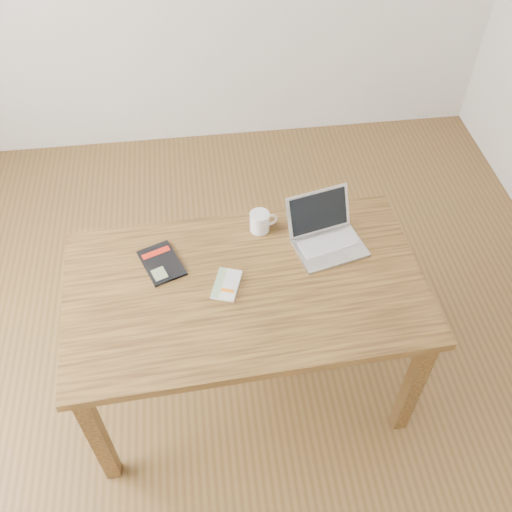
{
  "coord_description": "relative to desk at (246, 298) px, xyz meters",
  "views": [
    {
      "loc": [
        -0.01,
        -1.47,
        2.54
      ],
      "look_at": [
        0.18,
        0.02,
        0.85
      ],
      "focal_mm": 40.0,
      "sensor_mm": 36.0,
      "label": 1
    }
  ],
  "objects": [
    {
      "name": "desk",
      "position": [
        0.0,
        0.0,
        0.0
      ],
      "size": [
        1.49,
        0.89,
        0.75
      ],
      "rotation": [
        0.0,
        0.0,
        0.05
      ],
      "color": "#523819",
      "rests_on": "ground"
    },
    {
      "name": "laptop",
      "position": [
        0.37,
        0.2,
        0.13
      ],
      "size": [
        0.34,
        0.33,
        0.19
      ],
      "rotation": [
        0.0,
        0.0,
        0.24
      ],
      "color": "silver",
      "rests_on": "desk"
    },
    {
      "name": "white_guidebook",
      "position": [
        -0.08,
        0.01,
        0.1
      ],
      "size": [
        0.14,
        0.18,
        0.01
      ],
      "rotation": [
        0.0,
        0.0,
        -0.33
      ],
      "color": "silver",
      "rests_on": "desk"
    },
    {
      "name": "room",
      "position": [
        -0.2,
        0.04,
        0.69
      ],
      "size": [
        4.04,
        4.04,
        2.7
      ],
      "color": "brown",
      "rests_on": "ground"
    },
    {
      "name": "black_guidebook",
      "position": [
        -0.33,
        0.16,
        0.1
      ],
      "size": [
        0.21,
        0.25,
        0.01
      ],
      "rotation": [
        0.0,
        0.0,
        0.37
      ],
      "color": "black",
      "rests_on": "desk"
    },
    {
      "name": "coffee_mug",
      "position": [
        0.1,
        0.3,
        0.14
      ],
      "size": [
        0.12,
        0.09,
        0.09
      ],
      "rotation": [
        0.0,
        0.0,
        0.13
      ],
      "color": "white",
      "rests_on": "desk"
    }
  ]
}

